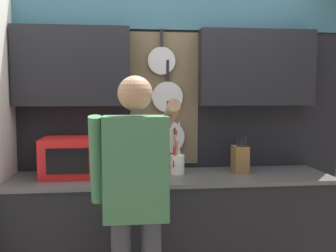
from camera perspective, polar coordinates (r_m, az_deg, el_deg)
name	(u,v)px	position (r m, az deg, el deg)	size (l,w,h in m)	color
base_cabinet_counter	(172,236)	(3.01, 0.58, -16.39)	(2.42, 0.60, 0.94)	black
back_wall_unit	(168,108)	(3.07, 0.04, 2.81)	(2.99, 0.20, 2.38)	black
microwave	(79,157)	(2.90, -13.39, -4.61)	(0.54, 0.35, 0.29)	red
knife_block	(240,159)	(3.02, 10.93, -4.96)	(0.11, 0.15, 0.29)	brown
utensil_crock	(177,162)	(2.91, 1.39, -5.52)	(0.11, 0.11, 0.36)	white
person	(136,189)	(2.27, -4.93, -9.58)	(0.54, 0.64, 1.67)	#383842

